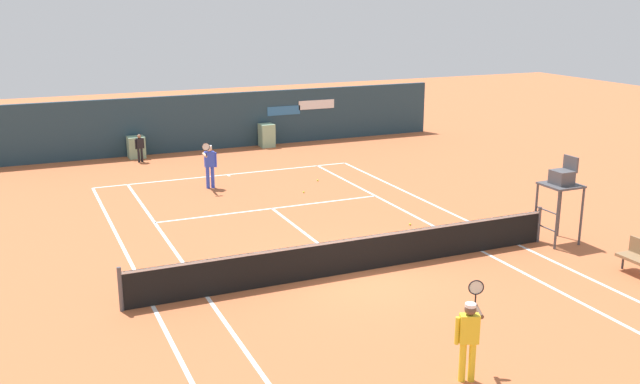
{
  "coord_description": "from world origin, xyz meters",
  "views": [
    {
      "loc": [
        -7.89,
        -15.63,
        6.93
      ],
      "look_at": [
        1.18,
        5.02,
        0.8
      ],
      "focal_mm": 39.96,
      "sensor_mm": 36.0,
      "label": 1
    }
  ],
  "objects_px": {
    "umpire_chair": "(561,184)",
    "player_near_side": "(469,334)",
    "ball_kid_right_post": "(140,146)",
    "tennis_ball_near_service_line": "(304,192)",
    "tennis_ball_mid_court": "(318,180)",
    "player_on_baseline": "(210,163)",
    "tennis_ball_by_sideline": "(410,224)"
  },
  "relations": [
    {
      "from": "umpire_chair",
      "to": "player_near_side",
      "type": "bearing_deg",
      "value": 128.05
    },
    {
      "from": "player_near_side",
      "to": "tennis_ball_by_sideline",
      "type": "height_order",
      "value": "player_near_side"
    },
    {
      "from": "player_on_baseline",
      "to": "ball_kid_right_post",
      "type": "relative_size",
      "value": 1.5
    },
    {
      "from": "tennis_ball_by_sideline",
      "to": "tennis_ball_near_service_line",
      "type": "relative_size",
      "value": 1.0
    },
    {
      "from": "ball_kid_right_post",
      "to": "tennis_ball_mid_court",
      "type": "relative_size",
      "value": 18.28
    },
    {
      "from": "player_near_side",
      "to": "tennis_ball_mid_court",
      "type": "relative_size",
      "value": 26.63
    },
    {
      "from": "umpire_chair",
      "to": "player_near_side",
      "type": "distance_m",
      "value": 8.96
    },
    {
      "from": "ball_kid_right_post",
      "to": "umpire_chair",
      "type": "bearing_deg",
      "value": 109.94
    },
    {
      "from": "ball_kid_right_post",
      "to": "tennis_ball_by_sideline",
      "type": "bearing_deg",
      "value": 105.52
    },
    {
      "from": "ball_kid_right_post",
      "to": "tennis_ball_near_service_line",
      "type": "relative_size",
      "value": 18.28
    },
    {
      "from": "player_near_side",
      "to": "tennis_ball_near_service_line",
      "type": "relative_size",
      "value": 26.63
    },
    {
      "from": "player_on_baseline",
      "to": "tennis_ball_near_service_line",
      "type": "relative_size",
      "value": 27.49
    },
    {
      "from": "player_on_baseline",
      "to": "tennis_ball_by_sideline",
      "type": "xyz_separation_m",
      "value": [
        4.57,
        -7.01,
        -0.96
      ]
    },
    {
      "from": "tennis_ball_by_sideline",
      "to": "ball_kid_right_post",
      "type": "bearing_deg",
      "value": 116.26
    },
    {
      "from": "tennis_ball_near_service_line",
      "to": "tennis_ball_by_sideline",
      "type": "bearing_deg",
      "value": -72.08
    },
    {
      "from": "player_on_baseline",
      "to": "tennis_ball_by_sideline",
      "type": "height_order",
      "value": "player_on_baseline"
    },
    {
      "from": "umpire_chair",
      "to": "ball_kid_right_post",
      "type": "xyz_separation_m",
      "value": [
        -9.32,
        15.71,
        -1.04
      ]
    },
    {
      "from": "ball_kid_right_post",
      "to": "player_near_side",
      "type": "bearing_deg",
      "value": 85.44
    },
    {
      "from": "player_near_side",
      "to": "tennis_ball_mid_court",
      "type": "bearing_deg",
      "value": 99.47
    },
    {
      "from": "tennis_ball_near_service_line",
      "to": "player_near_side",
      "type": "bearing_deg",
      "value": -99.63
    },
    {
      "from": "ball_kid_right_post",
      "to": "tennis_ball_mid_court",
      "type": "bearing_deg",
      "value": 122.23
    },
    {
      "from": "umpire_chair",
      "to": "tennis_ball_near_service_line",
      "type": "distance_m",
      "value": 9.53
    },
    {
      "from": "player_on_baseline",
      "to": "tennis_ball_near_service_line",
      "type": "bearing_deg",
      "value": 148.46
    },
    {
      "from": "player_near_side",
      "to": "ball_kid_right_post",
      "type": "bearing_deg",
      "value": 118.74
    },
    {
      "from": "tennis_ball_by_sideline",
      "to": "tennis_ball_near_service_line",
      "type": "bearing_deg",
      "value": 107.92
    },
    {
      "from": "player_near_side",
      "to": "tennis_ball_by_sideline",
      "type": "bearing_deg",
      "value": 88.22
    },
    {
      "from": "umpire_chair",
      "to": "player_on_baseline",
      "type": "relative_size",
      "value": 1.38
    },
    {
      "from": "umpire_chair",
      "to": "tennis_ball_by_sideline",
      "type": "relative_size",
      "value": 37.87
    },
    {
      "from": "tennis_ball_by_sideline",
      "to": "player_near_side",
      "type": "bearing_deg",
      "value": -114.34
    },
    {
      "from": "tennis_ball_by_sideline",
      "to": "tennis_ball_mid_court",
      "type": "distance_m",
      "value": 6.38
    },
    {
      "from": "umpire_chair",
      "to": "player_near_side",
      "type": "xyz_separation_m",
      "value": [
        -7.03,
        -5.5,
        -0.81
      ]
    },
    {
      "from": "player_on_baseline",
      "to": "ball_kid_right_post",
      "type": "height_order",
      "value": "player_on_baseline"
    }
  ]
}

